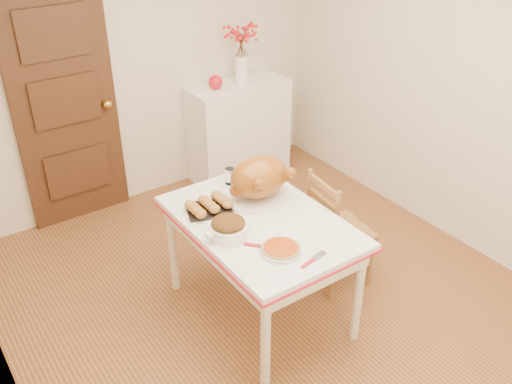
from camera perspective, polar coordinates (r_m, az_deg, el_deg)
floor at (r=4.22m, az=1.87°, el=-11.06°), size 3.50×4.00×0.00m
wall_back at (r=5.13m, az=-11.61°, el=12.40°), size 3.50×0.00×2.50m
wall_right at (r=4.70m, az=19.80°, el=9.51°), size 0.00×4.00×2.50m
door_back at (r=4.96m, az=-18.58°, el=8.06°), size 0.85×0.06×2.06m
sideboard at (r=5.61m, az=-1.75°, el=6.18°), size 0.96×0.43×0.96m
kitchen_table at (r=3.90m, az=0.42°, el=-7.55°), size 0.90×1.31×0.78m
chair_oak at (r=4.20m, az=8.46°, el=-3.70°), size 0.45×0.45×0.91m
berry_vase at (r=5.37m, az=-1.48°, el=13.57°), size 0.27×0.27×0.53m
apple at (r=5.29m, az=-4.08°, el=10.95°), size 0.13×0.13×0.13m
turkey_platter at (r=3.82m, az=0.31°, el=1.30°), size 0.57×0.50×0.30m
pumpkin_pie at (r=3.37m, az=2.51°, el=-5.69°), size 0.24×0.24×0.05m
stuffing_dish at (r=3.49m, az=-2.80°, el=-3.55°), size 0.36×0.30×0.12m
rolls_tray at (r=3.75m, az=-4.75°, el=-1.36°), size 0.35×0.31×0.08m
pie_server at (r=3.34m, az=5.80°, el=-6.73°), size 0.22×0.10×0.01m
carving_knife at (r=3.42m, az=1.01°, el=-5.53°), size 0.23×0.25×0.01m
drinking_glass at (r=4.05m, az=-2.64°, el=1.61°), size 0.08×0.08×0.12m
shaker_pair at (r=4.13m, az=0.67°, el=2.06°), size 0.10×0.06×0.09m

